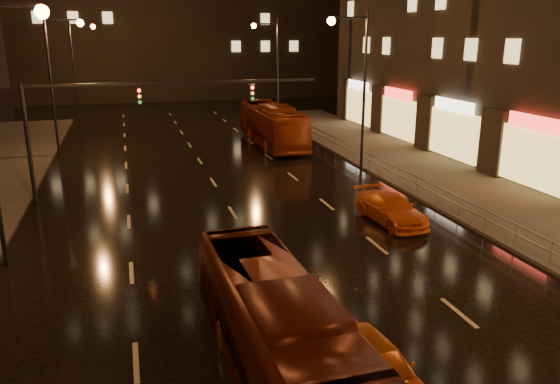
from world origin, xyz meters
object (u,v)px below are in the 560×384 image
bus_red (279,334)px  taxi_far (391,209)px  taxi_near (371,368)px  bus_curb (272,125)px

bus_red → taxi_far: size_ratio=2.20×
bus_red → taxi_far: bearing=49.3°
bus_red → taxi_near: bus_red is taller
bus_curb → taxi_far: 19.55m
taxi_near → taxi_far: (6.40, 11.57, -0.09)m
bus_red → taxi_far: 13.44m
bus_red → bus_curb: size_ratio=0.86×
bus_curb → bus_red: bearing=-104.8°
taxi_near → bus_curb: bearing=72.1°
bus_red → taxi_far: (8.40, 10.47, -0.73)m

